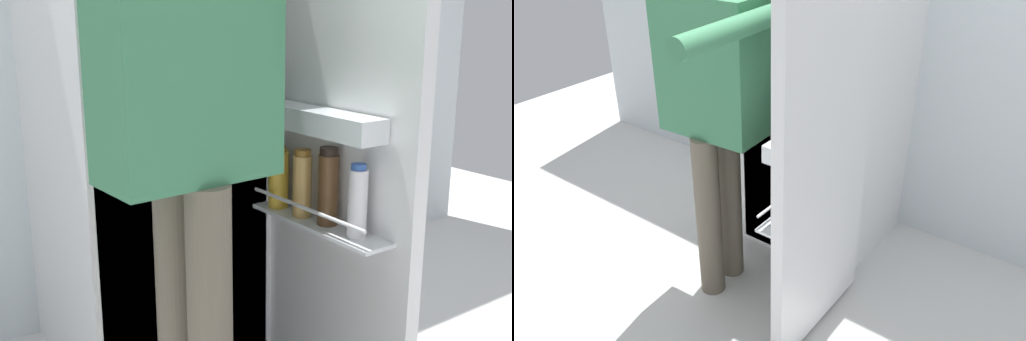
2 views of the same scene
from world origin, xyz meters
TOP-DOWN VIEW (x-y plane):
  - kitchen_wall at (0.00, 0.96)m, footprint 4.40×0.10m
  - refrigerator at (0.03, 0.52)m, footprint 0.72×1.30m
  - person at (-0.18, -0.10)m, footprint 0.58×0.76m

SIDE VIEW (x-z plane):
  - refrigerator at x=0.03m, z-range 0.00..1.82m
  - person at x=-0.18m, z-range 0.18..1.87m
  - kitchen_wall at x=0.00m, z-range 0.00..2.53m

